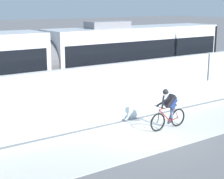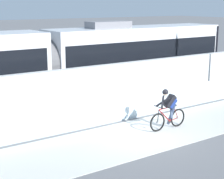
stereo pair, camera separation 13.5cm
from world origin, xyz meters
The scene contains 8 objects.
ground_plane centered at (0.00, 0.00, 0.00)m, with size 200.00×200.00×0.00m, color slate.
bike_path_deck centered at (0.00, 0.00, 0.01)m, with size 32.00×3.20×0.01m, color silver.
glass_parapet centered at (0.00, 1.85, 0.53)m, with size 32.00×0.05×1.07m, color silver.
concrete_barrier_wall centered at (0.00, 3.65, 1.03)m, with size 32.00×0.36×2.06m, color silver.
tram_rail_near centered at (0.00, 6.13, 0.00)m, with size 32.00×0.08×0.01m, color #595654.
tram_rail_far centered at (0.00, 7.57, 0.00)m, with size 32.00×0.08×0.01m, color #595654.
tram centered at (-0.87, 6.85, 1.89)m, with size 22.56×2.54×3.81m.
cyclist_on_bike centered at (1.10, 0.00, 0.78)m, with size 1.77×0.58×1.61m.
Camera 1 is at (-8.38, -9.86, 4.74)m, focal length 58.74 mm.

